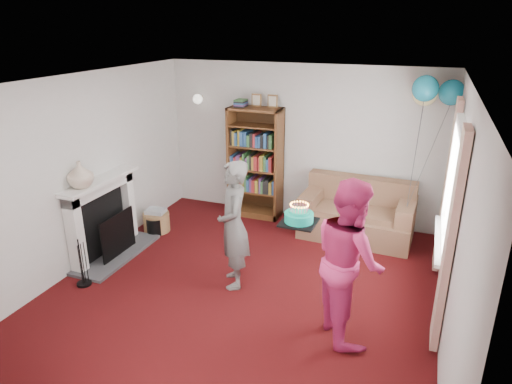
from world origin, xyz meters
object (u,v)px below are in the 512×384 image
at_px(sofa, 357,215).
at_px(person_magenta, 349,260).
at_px(bookcase, 256,163).
at_px(person_striped, 234,225).
at_px(birthday_cake, 299,217).

height_order(sofa, person_magenta, person_magenta).
bearing_deg(bookcase, person_striped, -76.09).
xyz_separation_m(sofa, person_striped, (-1.20, -1.94, 0.47)).
bearing_deg(bookcase, person_magenta, -52.81).
bearing_deg(sofa, person_magenta, -81.33).
height_order(sofa, birthday_cake, birthday_cake).
distance_m(person_striped, person_magenta, 1.53).
bearing_deg(person_striped, birthday_cake, 47.35).
height_order(bookcase, birthday_cake, bookcase).
xyz_separation_m(person_striped, birthday_cake, (0.87, -0.24, 0.34)).
bearing_deg(person_magenta, sofa, -24.91).
bearing_deg(person_striped, bookcase, 166.64).
xyz_separation_m(sofa, person_magenta, (0.26, -2.40, 0.53)).
bearing_deg(bookcase, sofa, -7.61).
height_order(person_magenta, birthday_cake, person_magenta).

